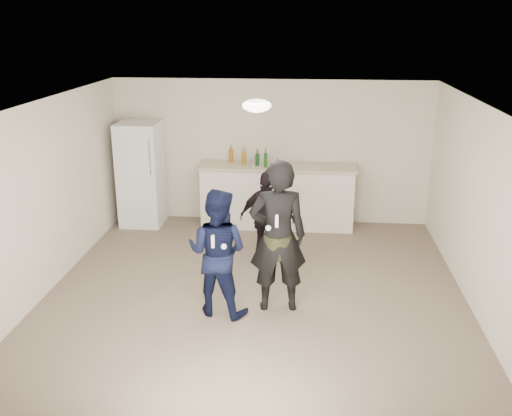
# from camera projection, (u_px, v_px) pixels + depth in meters

# --- Properties ---
(floor) EXTENTS (6.00, 6.00, 0.00)m
(floor) POSITION_uv_depth(u_px,v_px,m) (255.00, 295.00, 7.52)
(floor) COLOR #6B5B4C
(floor) RESTS_ON ground
(ceiling) EXTENTS (6.00, 6.00, 0.00)m
(ceiling) POSITION_uv_depth(u_px,v_px,m) (254.00, 105.00, 6.72)
(ceiling) COLOR silver
(ceiling) RESTS_ON wall_back
(wall_back) EXTENTS (6.00, 0.00, 6.00)m
(wall_back) POSITION_uv_depth(u_px,v_px,m) (271.00, 152.00, 9.95)
(wall_back) COLOR beige
(wall_back) RESTS_ON floor
(wall_front) EXTENTS (6.00, 0.00, 6.00)m
(wall_front) POSITION_uv_depth(u_px,v_px,m) (216.00, 330.00, 4.29)
(wall_front) COLOR beige
(wall_front) RESTS_ON floor
(wall_left) EXTENTS (0.00, 6.00, 6.00)m
(wall_left) POSITION_uv_depth(u_px,v_px,m) (43.00, 199.00, 7.37)
(wall_left) COLOR beige
(wall_left) RESTS_ON floor
(wall_right) EXTENTS (0.00, 6.00, 6.00)m
(wall_right) POSITION_uv_depth(u_px,v_px,m) (481.00, 212.00, 6.87)
(wall_right) COLOR beige
(wall_right) RESTS_ON floor
(counter) EXTENTS (2.60, 0.56, 1.05)m
(counter) POSITION_uv_depth(u_px,v_px,m) (277.00, 197.00, 9.86)
(counter) COLOR white
(counter) RESTS_ON floor
(counter_top) EXTENTS (2.68, 0.64, 0.04)m
(counter_top) POSITION_uv_depth(u_px,v_px,m) (277.00, 167.00, 9.69)
(counter_top) COLOR beige
(counter_top) RESTS_ON counter
(fridge) EXTENTS (0.70, 0.70, 1.80)m
(fridge) POSITION_uv_depth(u_px,v_px,m) (141.00, 174.00, 9.89)
(fridge) COLOR white
(fridge) RESTS_ON floor
(fridge_handle) EXTENTS (0.02, 0.02, 0.60)m
(fridge_handle) POSITION_uv_depth(u_px,v_px,m) (150.00, 157.00, 9.38)
(fridge_handle) COLOR #B7B7BC
(fridge_handle) RESTS_ON fridge
(ceiling_dome) EXTENTS (0.36, 0.36, 0.16)m
(ceiling_dome) POSITION_uv_depth(u_px,v_px,m) (257.00, 106.00, 7.02)
(ceiling_dome) COLOR white
(ceiling_dome) RESTS_ON ceiling
(shaker) EXTENTS (0.08, 0.08, 0.17)m
(shaker) POSITION_uv_depth(u_px,v_px,m) (253.00, 161.00, 9.64)
(shaker) COLOR #BCBBC0
(shaker) RESTS_ON counter_top
(man) EXTENTS (0.90, 0.77, 1.59)m
(man) POSITION_uv_depth(u_px,v_px,m) (217.00, 252.00, 6.86)
(man) COLOR #101842
(man) RESTS_ON floor
(woman) EXTENTS (0.76, 0.55, 1.92)m
(woman) POSITION_uv_depth(u_px,v_px,m) (278.00, 236.00, 6.90)
(woman) COLOR black
(woman) RESTS_ON floor
(camo_shorts) EXTENTS (0.34, 0.34, 0.28)m
(camo_shorts) POSITION_uv_depth(u_px,v_px,m) (278.00, 245.00, 6.94)
(camo_shorts) COLOR #383D1B
(camo_shorts) RESTS_ON woman
(spectator) EXTENTS (0.87, 0.48, 1.41)m
(spectator) POSITION_uv_depth(u_px,v_px,m) (267.00, 219.00, 8.28)
(spectator) COLOR black
(spectator) RESTS_ON floor
(remote_man) EXTENTS (0.04, 0.04, 0.15)m
(remote_man) POSITION_uv_depth(u_px,v_px,m) (213.00, 241.00, 6.51)
(remote_man) COLOR silver
(remote_man) RESTS_ON man
(nunchuk_man) EXTENTS (0.07, 0.07, 0.07)m
(nunchuk_man) POSITION_uv_depth(u_px,v_px,m) (224.00, 246.00, 6.55)
(nunchuk_man) COLOR white
(nunchuk_man) RESTS_ON man
(remote_woman) EXTENTS (0.04, 0.04, 0.15)m
(remote_woman) POSITION_uv_depth(u_px,v_px,m) (277.00, 221.00, 6.58)
(remote_woman) COLOR white
(remote_woman) RESTS_ON woman
(nunchuk_woman) EXTENTS (0.07, 0.07, 0.07)m
(nunchuk_woman) POSITION_uv_depth(u_px,v_px,m) (268.00, 228.00, 6.64)
(nunchuk_woman) COLOR white
(nunchuk_woman) RESTS_ON woman
(bottle_cluster) EXTENTS (0.84, 0.36, 0.24)m
(bottle_cluster) POSITION_uv_depth(u_px,v_px,m) (251.00, 159.00, 9.69)
(bottle_cluster) COLOR #165017
(bottle_cluster) RESTS_ON counter_top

